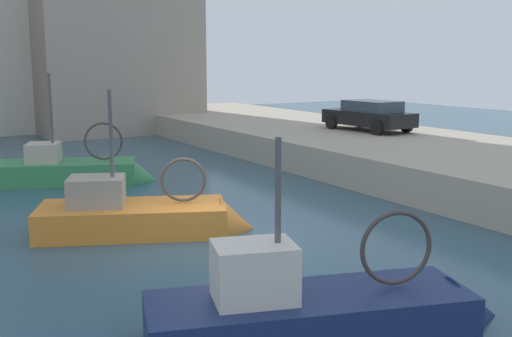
% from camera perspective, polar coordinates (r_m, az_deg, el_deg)
% --- Properties ---
extents(water_surface, '(80.00, 80.00, 0.00)m').
position_cam_1_polar(water_surface, '(15.55, -4.83, -6.64)').
color(water_surface, '#2D5166').
rests_on(water_surface, ground).
extents(quay_wall, '(9.00, 56.00, 1.20)m').
position_cam_1_polar(quay_wall, '(22.72, 22.29, -0.49)').
color(quay_wall, '#ADA08C').
rests_on(quay_wall, ground).
extents(fishing_boat_orange, '(5.81, 3.87, 4.58)m').
position_cam_1_polar(fishing_boat_orange, '(16.44, -9.99, -5.44)').
color(fishing_boat_orange, orange).
rests_on(fishing_boat_orange, ground).
extents(fishing_boat_navy, '(6.27, 3.29, 4.02)m').
position_cam_1_polar(fishing_boat_navy, '(10.59, 6.61, -14.16)').
color(fishing_boat_navy, navy).
rests_on(fishing_boat_navy, ground).
extents(fishing_boat_green, '(5.97, 3.78, 4.79)m').
position_cam_1_polar(fishing_boat_green, '(23.49, -16.18, -1.06)').
color(fishing_boat_green, '#388951').
rests_on(fishing_boat_green, ground).
extents(parked_car_black, '(2.33, 4.49, 1.38)m').
position_cam_1_polar(parked_car_black, '(28.95, 10.34, 4.84)').
color(parked_car_black, black).
rests_on(parked_car_black, quay_wall).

